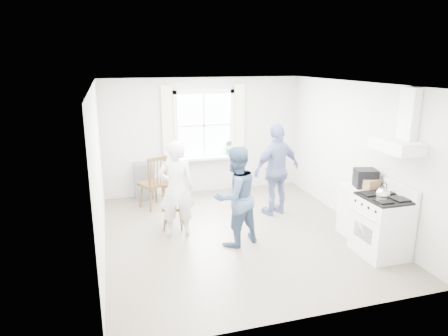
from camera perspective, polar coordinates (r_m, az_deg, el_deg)
The scene contains 15 objects.
room_shell at distance 6.72m, azimuth 2.02°, elevation 0.81°, with size 4.62×5.12×2.64m.
window_assembly at distance 8.99m, azimuth -2.84°, elevation 5.55°, with size 1.88×0.24×1.70m.
range_hood at distance 6.43m, azimuth 23.95°, elevation 4.33°, with size 0.45×0.76×0.94m.
shelf_unit at distance 8.91m, azimuth -11.37°, elevation -1.85°, with size 0.40×0.30×0.80m, color slate.
gas_stove at distance 6.71m, azimuth 21.58°, elevation -7.64°, with size 0.68×0.76×1.12m.
kettle at distance 6.38m, azimuth 21.74°, elevation -3.48°, with size 0.20×0.20×0.28m.
low_cabinet at distance 7.28m, azimuth 18.67°, elevation -5.86°, with size 0.50×0.55×0.90m, color white.
stereo_stack at distance 7.08m, azimuth 19.54°, elevation -1.38°, with size 0.42×0.40×0.31m.
cardboard_box at distance 7.00m, azimuth 20.22°, elevation -2.21°, with size 0.27×0.19×0.17m, color #906645.
windsor_chair_a at distance 8.18m, azimuth -9.75°, elevation -1.27°, with size 0.63×0.62×1.12m.
windsor_chair_b at distance 7.16m, azimuth -7.38°, elevation -4.79°, with size 0.45×0.44×0.88m.
person_left at distance 6.84m, azimuth -6.84°, elevation -3.00°, with size 0.61×0.61×1.69m, color silver.
person_mid at distance 6.48m, azimuth 1.64°, elevation -4.10°, with size 0.80×0.80×1.66m, color #41587A.
person_right at distance 7.81m, azimuth 7.54°, elevation -0.26°, with size 1.06×1.06×1.81m, color navy.
potted_plant at distance 9.13m, azimuth 0.55°, elevation 2.92°, with size 0.19×0.19×0.35m, color #357836.
Camera 1 is at (-2.04, -6.18, 2.97)m, focal length 32.00 mm.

